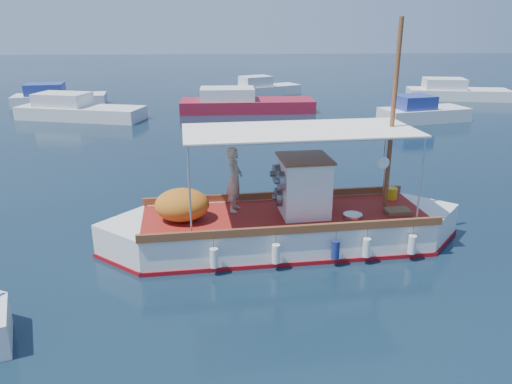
{
  "coord_description": "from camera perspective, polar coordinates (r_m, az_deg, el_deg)",
  "views": [
    {
      "loc": [
        -1.4,
        -12.83,
        5.95
      ],
      "look_at": [
        -0.63,
        0.0,
        1.48
      ],
      "focal_mm": 35.0,
      "sensor_mm": 36.0,
      "label": 1
    }
  ],
  "objects": [
    {
      "name": "ground",
      "position": [
        14.21,
        2.54,
        -5.6
      ],
      "size": [
        160.0,
        160.0,
        0.0
      ],
      "primitive_type": "plane",
      "color": "black",
      "rests_on": "ground"
    },
    {
      "name": "fishing_caique",
      "position": [
        13.75,
        3.0,
        -3.99
      ],
      "size": [
        10.16,
        3.39,
        6.22
      ],
      "rotation": [
        0.0,
        0.0,
        0.09
      ],
      "color": "white",
      "rests_on": "ground"
    },
    {
      "name": "bg_boat_nw",
      "position": [
        33.51,
        -19.75,
        8.69
      ],
      "size": [
        8.2,
        4.37,
        1.8
      ],
      "rotation": [
        0.0,
        0.0,
        -0.27
      ],
      "color": "silver",
      "rests_on": "ground"
    },
    {
      "name": "bg_boat_n",
      "position": [
        34.3,
        -1.49,
        10.01
      ],
      "size": [
        8.99,
        2.89,
        1.8
      ],
      "rotation": [
        0.0,
        0.0,
        0.01
      ],
      "color": "maroon",
      "rests_on": "ground"
    },
    {
      "name": "bg_boat_ne",
      "position": [
        32.54,
        18.41,
        8.55
      ],
      "size": [
        5.69,
        3.37,
        1.8
      ],
      "rotation": [
        0.0,
        0.0,
        0.23
      ],
      "color": "silver",
      "rests_on": "ground"
    },
    {
      "name": "bg_boat_e",
      "position": [
        42.59,
        21.78,
        10.47
      ],
      "size": [
        7.9,
        3.93,
        1.8
      ],
      "rotation": [
        0.0,
        0.0,
        -0.18
      ],
      "color": "silver",
      "rests_on": "ground"
    },
    {
      "name": "bg_boat_far_w",
      "position": [
        39.38,
        -21.77,
        9.87
      ],
      "size": [
        6.63,
        3.17,
        1.8
      ],
      "rotation": [
        0.0,
        0.0,
        0.14
      ],
      "color": "silver",
      "rests_on": "ground"
    },
    {
      "name": "bg_boat_far_n",
      "position": [
        41.63,
        0.81,
        11.64
      ],
      "size": [
        6.12,
        4.32,
        1.8
      ],
      "rotation": [
        0.0,
        0.0,
        0.45
      ],
      "color": "silver",
      "rests_on": "ground"
    }
  ]
}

